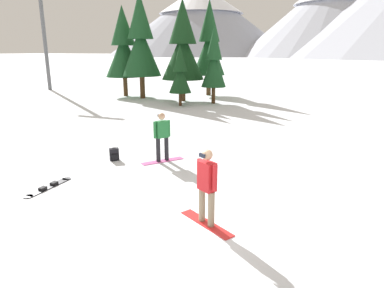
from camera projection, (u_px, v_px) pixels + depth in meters
name	position (u px, v px, depth m)	size (l,w,h in m)	color
ground_plane	(164.00, 226.00, 7.62)	(800.00, 800.00, 0.00)	white
snowboarder_foreground	(207.00, 186.00, 7.46)	(1.48, 1.06, 1.76)	red
snowboarder_midground	(162.00, 136.00, 11.84)	(1.19, 1.37, 1.74)	pink
loose_snowboard_far_spare	(49.00, 187.00, 9.76)	(0.33, 1.68, 0.09)	black
backpack_black	(114.00, 154.00, 12.14)	(0.38, 0.37, 0.47)	black
pine_tree_short	(214.00, 62.00, 24.59)	(1.82, 1.82, 5.54)	#472D19
pine_tree_slender	(141.00, 41.00, 26.98)	(3.14, 3.14, 8.24)	#472D19
pine_tree_young	(124.00, 48.00, 28.55)	(3.14, 3.14, 7.41)	#472D19
pine_tree_leaning	(183.00, 46.00, 25.62)	(3.21, 3.21, 7.52)	#472D19
pine_tree_broad	(209.00, 44.00, 28.99)	(2.77, 2.77, 7.95)	#472D19
pine_tree_twin	(180.00, 73.00, 23.69)	(1.56, 1.56, 4.21)	#472D19
ski_lift_tower	(42.00, 19.00, 32.55)	(3.10, 0.36, 12.09)	#595B60
peak_east_ridge	(201.00, 20.00, 260.02)	(142.25, 142.25, 51.13)	#9EA3B2
peak_central_summit	(339.00, 11.00, 209.91)	(123.06, 123.06, 52.50)	#B2B7C6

